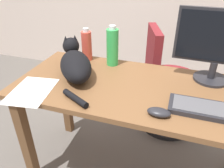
{
  "coord_description": "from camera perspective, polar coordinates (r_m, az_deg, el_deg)",
  "views": [
    {
      "loc": [
        0.17,
        -1.06,
        1.38
      ],
      "look_at": [
        -0.14,
        -0.12,
        0.79
      ],
      "focal_mm": 34.91,
      "sensor_mm": 36.0,
      "label": 1
    }
  ],
  "objects": [
    {
      "name": "water_bottle",
      "position": [
        1.55,
        -6.63,
        10.01
      ],
      "size": [
        0.07,
        0.07,
        0.23
      ],
      "color": "#D84C3D",
      "rests_on": "desk"
    },
    {
      "name": "computer_mouse",
      "position": [
        1.04,
        12.17,
        -7.25
      ],
      "size": [
        0.11,
        0.06,
        0.04
      ],
      "primitive_type": "ellipsoid",
      "color": "#232328",
      "rests_on": "desk"
    },
    {
      "name": "keyboard",
      "position": [
        1.14,
        25.68,
        -6.36
      ],
      "size": [
        0.44,
        0.15,
        0.03
      ],
      "color": "#232328",
      "rests_on": "desk"
    },
    {
      "name": "spray_bottle",
      "position": [
        1.45,
        0.11,
        9.69
      ],
      "size": [
        0.08,
        0.08,
        0.27
      ],
      "color": "green",
      "rests_on": "desk"
    },
    {
      "name": "office_chair",
      "position": [
        1.94,
        13.79,
        -1.03
      ],
      "size": [
        0.5,
        0.48,
        0.91
      ],
      "color": "black",
      "rests_on": "ground_plane"
    },
    {
      "name": "paper_sheet",
      "position": [
        1.28,
        -20.32,
        -1.69
      ],
      "size": [
        0.25,
        0.32,
        0.0
      ],
      "primitive_type": "cube",
      "rotation": [
        0.0,
        0.0,
        0.16
      ],
      "color": "white",
      "rests_on": "desk"
    },
    {
      "name": "monitor",
      "position": [
        1.35,
        26.33,
        9.37
      ],
      "size": [
        0.48,
        0.2,
        0.42
      ],
      "color": "#232328",
      "rests_on": "desk"
    },
    {
      "name": "cat",
      "position": [
        1.34,
        -9.65,
        5.31
      ],
      "size": [
        0.37,
        0.53,
        0.2
      ],
      "color": "black",
      "rests_on": "desk"
    },
    {
      "name": "desk",
      "position": [
        1.31,
        7.46,
        -5.0
      ],
      "size": [
        1.47,
        0.64,
        0.73
      ],
      "color": "brown",
      "rests_on": "ground_plane"
    }
  ]
}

